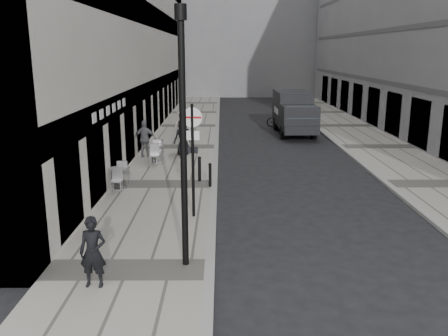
# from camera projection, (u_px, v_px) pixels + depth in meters

# --- Properties ---
(sidewalk) EXTENTS (4.00, 60.00, 0.12)m
(sidewalk) POSITION_uv_depth(u_px,v_px,m) (180.00, 148.00, 26.39)
(sidewalk) COLOR gray
(sidewalk) RESTS_ON ground
(far_sidewalk) EXTENTS (4.00, 60.00, 0.12)m
(far_sidewalk) POSITION_uv_depth(u_px,v_px,m) (377.00, 147.00, 26.45)
(far_sidewalk) COLOR gray
(far_sidewalk) RESTS_ON ground
(building_far) EXTENTS (24.00, 16.00, 22.00)m
(building_far) POSITION_uv_depth(u_px,v_px,m) (231.00, 5.00, 60.68)
(building_far) COLOR gray
(building_far) RESTS_ON ground
(walking_man) EXTENTS (0.61, 0.42, 1.64)m
(walking_man) POSITION_uv_depth(u_px,v_px,m) (93.00, 252.00, 10.52)
(walking_man) COLOR black
(walking_man) RESTS_ON sidewalk
(sign_post) EXTENTS (0.62, 0.13, 3.61)m
(sign_post) POSITION_uv_depth(u_px,v_px,m) (193.00, 146.00, 14.70)
(sign_post) COLOR black
(sign_post) RESTS_ON sidewalk
(lamppost) EXTENTS (0.28, 0.28, 6.17)m
(lamppost) POSITION_uv_depth(u_px,v_px,m) (183.00, 128.00, 11.00)
(lamppost) COLOR black
(lamppost) RESTS_ON sidewalk
(bollard_near) EXTENTS (0.12, 0.12, 0.88)m
(bollard_near) POSITION_uv_depth(u_px,v_px,m) (210.00, 175.00, 18.50)
(bollard_near) COLOR black
(bollard_near) RESTS_ON sidewalk
(bollard_far) EXTENTS (0.13, 0.13, 0.96)m
(bollard_far) POSITION_uv_depth(u_px,v_px,m) (199.00, 170.00, 19.27)
(bollard_far) COLOR black
(bollard_far) RESTS_ON sidewalk
(panel_van) EXTENTS (2.24, 5.83, 2.73)m
(panel_van) POSITION_uv_depth(u_px,v_px,m) (294.00, 111.00, 30.68)
(panel_van) COLOR black
(panel_van) RESTS_ON ground
(cyclist) EXTENTS (1.98, 0.81, 2.09)m
(cyclist) POSITION_uv_depth(u_px,v_px,m) (280.00, 116.00, 33.81)
(cyclist) COLOR black
(cyclist) RESTS_ON ground
(pedestrian_a) EXTENTS (1.10, 0.47, 1.86)m
(pedestrian_a) POSITION_uv_depth(u_px,v_px,m) (145.00, 139.00, 23.47)
(pedestrian_a) COLOR #5D5C62
(pedestrian_a) RESTS_ON sidewalk
(pedestrian_b) EXTENTS (1.33, 1.19, 1.79)m
(pedestrian_b) POSITION_uv_depth(u_px,v_px,m) (182.00, 124.00, 28.55)
(pedestrian_b) COLOR #B0A9A2
(pedestrian_b) RESTS_ON sidewalk
(pedestrian_c) EXTENTS (1.07, 0.93, 1.84)m
(pedestrian_c) POSITION_uv_depth(u_px,v_px,m) (183.00, 137.00, 24.09)
(pedestrian_c) COLOR black
(pedestrian_c) RESTS_ON sidewalk
(cafe_table_near) EXTENTS (0.77, 1.73, 0.98)m
(cafe_table_near) POSITION_uv_depth(u_px,v_px,m) (120.00, 176.00, 18.17)
(cafe_table_near) COLOR #ADADAF
(cafe_table_near) RESTS_ON sidewalk
(cafe_table_mid) EXTENTS (0.70, 1.57, 0.89)m
(cafe_table_mid) POSITION_uv_depth(u_px,v_px,m) (159.00, 150.00, 23.29)
(cafe_table_mid) COLOR #BBBBBE
(cafe_table_mid) RESTS_ON sidewalk
(cafe_table_far) EXTENTS (0.79, 1.78, 1.01)m
(cafe_table_far) POSITION_uv_depth(u_px,v_px,m) (156.00, 152.00, 22.43)
(cafe_table_far) COLOR silver
(cafe_table_far) RESTS_ON sidewalk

